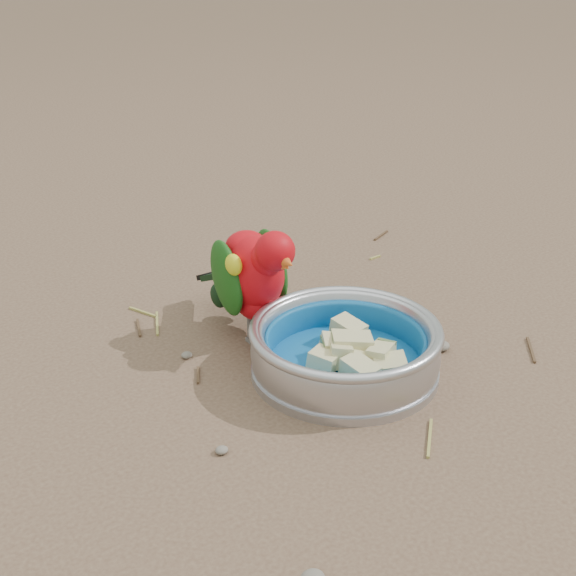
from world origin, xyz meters
TOP-DOWN VIEW (x-y plane):
  - ground at (0.00, 0.00)m, footprint 60.00×60.00m
  - food_bowl at (0.04, 0.07)m, footprint 0.22×0.22m
  - bowl_wall at (0.04, 0.07)m, footprint 0.22×0.22m
  - fruit_wedges at (0.04, 0.07)m, footprint 0.13×0.13m
  - lory_parrot at (0.01, 0.21)m, footprint 0.10×0.19m
  - ground_debris at (0.00, 0.02)m, footprint 0.90×0.80m

SIDE VIEW (x-z plane):
  - ground at x=0.00m, z-range 0.00..0.00m
  - ground_debris at x=0.00m, z-range 0.00..0.01m
  - food_bowl at x=0.04m, z-range 0.00..0.02m
  - fruit_wedges at x=0.04m, z-range 0.02..0.05m
  - bowl_wall at x=0.04m, z-range 0.02..0.06m
  - lory_parrot at x=0.01m, z-range 0.00..0.15m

